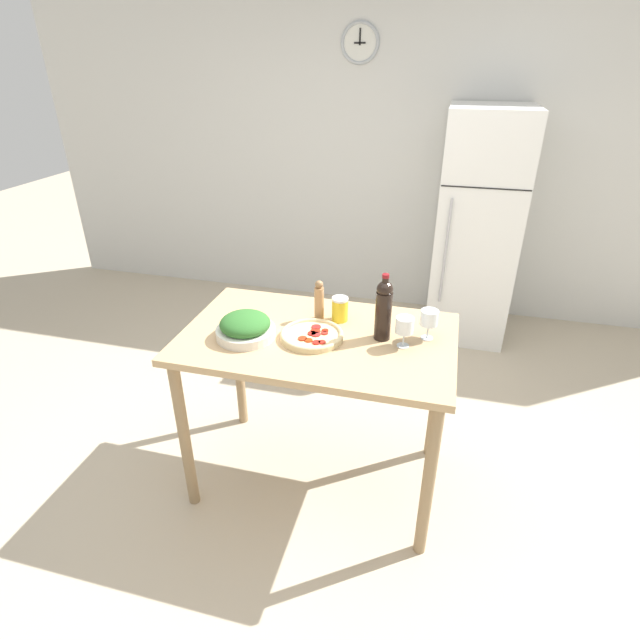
{
  "coord_description": "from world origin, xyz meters",
  "views": [
    {
      "loc": [
        0.53,
        -1.98,
        2.08
      ],
      "look_at": [
        0.0,
        0.04,
        0.96
      ],
      "focal_mm": 28.0,
      "sensor_mm": 36.0,
      "label": 1
    }
  ],
  "objects_px": {
    "wine_glass_far": "(429,319)",
    "pepper_mill": "(319,301)",
    "refrigerator": "(476,228)",
    "homemade_pizza": "(312,335)",
    "wine_glass_near": "(405,326)",
    "wine_bottle": "(384,309)",
    "salad_bowl": "(245,327)",
    "salt_canister": "(340,309)"
  },
  "relations": [
    {
      "from": "pepper_mill",
      "to": "salt_canister",
      "type": "bearing_deg",
      "value": 6.41
    },
    {
      "from": "wine_glass_far",
      "to": "pepper_mill",
      "type": "distance_m",
      "value": 0.54
    },
    {
      "from": "wine_bottle",
      "to": "pepper_mill",
      "type": "xyz_separation_m",
      "value": [
        -0.33,
        0.11,
        -0.05
      ]
    },
    {
      "from": "wine_glass_near",
      "to": "homemade_pizza",
      "type": "xyz_separation_m",
      "value": [
        -0.42,
        -0.04,
        -0.09
      ]
    },
    {
      "from": "homemade_pizza",
      "to": "salt_canister",
      "type": "xyz_separation_m",
      "value": [
        0.09,
        0.21,
        0.05
      ]
    },
    {
      "from": "homemade_pizza",
      "to": "refrigerator",
      "type": "bearing_deg",
      "value": 68.78
    },
    {
      "from": "salt_canister",
      "to": "salad_bowl",
      "type": "bearing_deg",
      "value": -144.89
    },
    {
      "from": "wine_bottle",
      "to": "salad_bowl",
      "type": "xyz_separation_m",
      "value": [
        -0.62,
        -0.15,
        -0.1
      ]
    },
    {
      "from": "refrigerator",
      "to": "pepper_mill",
      "type": "relative_size",
      "value": 8.51
    },
    {
      "from": "wine_bottle",
      "to": "homemade_pizza",
      "type": "bearing_deg",
      "value": -165.15
    },
    {
      "from": "refrigerator",
      "to": "wine_glass_far",
      "type": "distance_m",
      "value": 1.89
    },
    {
      "from": "wine_bottle",
      "to": "salad_bowl",
      "type": "bearing_deg",
      "value": -166.48
    },
    {
      "from": "wine_glass_near",
      "to": "salad_bowl",
      "type": "distance_m",
      "value": 0.73
    },
    {
      "from": "pepper_mill",
      "to": "wine_glass_near",
      "type": "bearing_deg",
      "value": -20.22
    },
    {
      "from": "wine_glass_far",
      "to": "salad_bowl",
      "type": "distance_m",
      "value": 0.85
    },
    {
      "from": "wine_glass_near",
      "to": "pepper_mill",
      "type": "relative_size",
      "value": 0.7
    },
    {
      "from": "refrigerator",
      "to": "pepper_mill",
      "type": "height_order",
      "value": "refrigerator"
    },
    {
      "from": "wine_glass_far",
      "to": "salt_canister",
      "type": "xyz_separation_m",
      "value": [
        -0.44,
        0.07,
        -0.04
      ]
    },
    {
      "from": "pepper_mill",
      "to": "homemade_pizza",
      "type": "relative_size",
      "value": 0.7
    },
    {
      "from": "refrigerator",
      "to": "wine_bottle",
      "type": "bearing_deg",
      "value": -103.51
    },
    {
      "from": "refrigerator",
      "to": "homemade_pizza",
      "type": "relative_size",
      "value": 5.98
    },
    {
      "from": "wine_bottle",
      "to": "wine_glass_far",
      "type": "bearing_deg",
      "value": 14.0
    },
    {
      "from": "salad_bowl",
      "to": "salt_canister",
      "type": "bearing_deg",
      "value": 35.11
    },
    {
      "from": "wine_glass_near",
      "to": "pepper_mill",
      "type": "xyz_separation_m",
      "value": [
        -0.44,
        0.16,
        -0.0
      ]
    },
    {
      "from": "wine_glass_near",
      "to": "salt_canister",
      "type": "height_order",
      "value": "wine_glass_near"
    },
    {
      "from": "wine_glass_near",
      "to": "wine_glass_far",
      "type": "height_order",
      "value": "same"
    },
    {
      "from": "wine_glass_near",
      "to": "salt_canister",
      "type": "xyz_separation_m",
      "value": [
        -0.33,
        0.17,
        -0.04
      ]
    },
    {
      "from": "pepper_mill",
      "to": "refrigerator",
      "type": "bearing_deg",
      "value": 66.23
    },
    {
      "from": "salt_canister",
      "to": "wine_glass_near",
      "type": "bearing_deg",
      "value": -27.36
    },
    {
      "from": "wine_glass_near",
      "to": "salad_bowl",
      "type": "xyz_separation_m",
      "value": [
        -0.72,
        -0.1,
        -0.05
      ]
    },
    {
      "from": "salt_canister",
      "to": "wine_glass_far",
      "type": "bearing_deg",
      "value": -9.67
    },
    {
      "from": "wine_glass_far",
      "to": "salt_canister",
      "type": "distance_m",
      "value": 0.44
    },
    {
      "from": "refrigerator",
      "to": "pepper_mill",
      "type": "bearing_deg",
      "value": -113.77
    },
    {
      "from": "wine_glass_near",
      "to": "pepper_mill",
      "type": "height_order",
      "value": "pepper_mill"
    },
    {
      "from": "wine_bottle",
      "to": "wine_glass_far",
      "type": "xyz_separation_m",
      "value": [
        0.21,
        0.05,
        -0.05
      ]
    },
    {
      "from": "wine_glass_near",
      "to": "pepper_mill",
      "type": "bearing_deg",
      "value": 159.78
    },
    {
      "from": "wine_glass_far",
      "to": "pepper_mill",
      "type": "height_order",
      "value": "pepper_mill"
    },
    {
      "from": "wine_bottle",
      "to": "wine_glass_near",
      "type": "relative_size",
      "value": 2.22
    },
    {
      "from": "wine_bottle",
      "to": "homemade_pizza",
      "type": "height_order",
      "value": "wine_bottle"
    },
    {
      "from": "salad_bowl",
      "to": "refrigerator",
      "type": "bearing_deg",
      "value": 62.38
    },
    {
      "from": "salad_bowl",
      "to": "salt_canister",
      "type": "height_order",
      "value": "salt_canister"
    },
    {
      "from": "wine_bottle",
      "to": "pepper_mill",
      "type": "relative_size",
      "value": 1.56
    }
  ]
}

